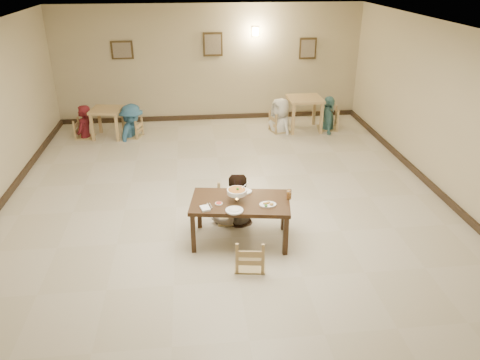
{
  "coord_description": "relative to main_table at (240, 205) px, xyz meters",
  "views": [
    {
      "loc": [
        -0.55,
        -7.37,
        3.98
      ],
      "look_at": [
        0.18,
        -0.71,
        0.81
      ],
      "focal_mm": 35.0,
      "sensor_mm": 36.0,
      "label": 1
    }
  ],
  "objects": [
    {
      "name": "bg_chair_rl",
      "position": [
        1.57,
        4.99,
        -0.14
      ],
      "size": [
        0.45,
        0.45,
        0.96
      ],
      "rotation": [
        0.0,
        0.0,
        1.85
      ],
      "color": "tan",
      "rests_on": "floor"
    },
    {
      "name": "bg_table_right",
      "position": [
        2.19,
        5.05,
        0.08
      ],
      "size": [
        0.84,
        0.84,
        0.84
      ],
      "rotation": [
        0.0,
        0.0,
        -0.0
      ],
      "color": "tan",
      "rests_on": "floor"
    },
    {
      "name": "bg_table_left",
      "position": [
        -2.7,
        5.03,
        -0.03
      ],
      "size": [
        0.81,
        0.81,
        0.72
      ],
      "rotation": [
        0.0,
        0.0,
        -0.13
      ],
      "color": "tan",
      "rests_on": "floor"
    },
    {
      "name": "bg_chair_rr",
      "position": [
        2.82,
        5.02,
        -0.09
      ],
      "size": [
        0.49,
        0.49,
        1.05
      ],
      "rotation": [
        0.0,
        0.0,
        -1.75
      ],
      "color": "tan",
      "rests_on": "floor"
    },
    {
      "name": "bg_chair_lr",
      "position": [
        -2.12,
        4.97,
        -0.18
      ],
      "size": [
        0.41,
        0.41,
        0.87
      ],
      "rotation": [
        0.0,
        0.0,
        -1.93
      ],
      "color": "tan",
      "rests_on": "floor"
    },
    {
      "name": "baseboard_right",
      "position": [
        3.84,
        1.19,
        -0.55
      ],
      "size": [
        0.06,
        10.0,
        0.12
      ],
      "primitive_type": "cube",
      "color": "#2E2216",
      "rests_on": "floor"
    },
    {
      "name": "chili_dish",
      "position": [
        -0.33,
        -0.07,
        0.09
      ],
      "size": [
        0.11,
        0.11,
        0.02
      ],
      "color": "white",
      "rests_on": "main_table"
    },
    {
      "name": "drink_glass",
      "position": [
        0.74,
        -0.02,
        0.15
      ],
      "size": [
        0.07,
        0.07,
        0.15
      ],
      "color": "white",
      "rests_on": "main_table"
    },
    {
      "name": "wall_right",
      "position": [
        3.87,
        1.19,
        0.89
      ],
      "size": [
        0.0,
        10.0,
        10.0
      ],
      "primitive_type": "plane",
      "rotation": [
        1.57,
        0.0,
        -1.57
      ],
      "color": "#BFAF8B",
      "rests_on": "floor"
    },
    {
      "name": "napkin_cutlery",
      "position": [
        -0.53,
        -0.2,
        0.1
      ],
      "size": [
        0.19,
        0.27,
        0.03
      ],
      "color": "white",
      "rests_on": "main_table"
    },
    {
      "name": "wall_front",
      "position": [
        -0.13,
        -3.81,
        0.89
      ],
      "size": [
        10.0,
        0.0,
        10.0
      ],
      "primitive_type": "plane",
      "rotation": [
        -1.57,
        0.0,
        0.0
      ],
      "color": "#BFAF8B",
      "rests_on": "floor"
    },
    {
      "name": "chair_far",
      "position": [
        -0.07,
        0.68,
        -0.08
      ],
      "size": [
        0.5,
        0.5,
        1.06
      ],
      "rotation": [
        0.0,
        0.0,
        -0.03
      ],
      "color": "tan",
      "rests_on": "floor"
    },
    {
      "name": "bg_diner_d",
      "position": [
        2.82,
        5.02,
        0.24
      ],
      "size": [
        0.58,
        1.06,
        1.71
      ],
      "primitive_type": "imported",
      "rotation": [
        0.0,
        0.0,
        1.4
      ],
      "color": "teal",
      "rests_on": "floor"
    },
    {
      "name": "curry_warmer",
      "position": [
        -0.05,
        -0.0,
        0.24
      ],
      "size": [
        0.33,
        0.3,
        0.27
      ],
      "color": "silver",
      "rests_on": "main_table"
    },
    {
      "name": "chair_near",
      "position": [
        0.06,
        -0.69,
        -0.16
      ],
      "size": [
        0.43,
        0.43,
        0.92
      ],
      "rotation": [
        0.0,
        0.0,
        3.0
      ],
      "color": "tan",
      "rests_on": "floor"
    },
    {
      "name": "baseboard_back",
      "position": [
        -0.13,
        6.16,
        -0.55
      ],
      "size": [
        8.0,
        0.06,
        0.12
      ],
      "primitive_type": "cube",
      "color": "#2E2216",
      "rests_on": "floor"
    },
    {
      "name": "bg_chair_ll",
      "position": [
        -3.28,
        5.04,
        -0.17
      ],
      "size": [
        0.41,
        0.41,
        0.88
      ],
      "rotation": [
        0.0,
        0.0,
        1.47
      ],
      "color": "tan",
      "rests_on": "floor"
    },
    {
      "name": "bg_diner_c",
      "position": [
        1.57,
        4.99,
        0.24
      ],
      "size": [
        0.84,
        0.98,
        1.7
      ],
      "primitive_type": "imported",
      "rotation": [
        0.0,
        0.0,
        5.15
      ],
      "color": "silver",
      "rests_on": "floor"
    },
    {
      "name": "ceiling",
      "position": [
        -0.13,
        1.19,
        2.39
      ],
      "size": [
        10.0,
        10.0,
        0.0
      ],
      "primitive_type": "plane",
      "color": "silver",
      "rests_on": "wall_back"
    },
    {
      "name": "bg_diner_a",
      "position": [
        -3.28,
        5.04,
        0.2
      ],
      "size": [
        0.51,
        0.67,
        1.63
      ],
      "primitive_type": "imported",
      "rotation": [
        0.0,
        0.0,
        4.48
      ],
      "color": "#5A141B",
      "rests_on": "floor"
    },
    {
      "name": "picture_b",
      "position": [
        -0.03,
        6.15,
        1.39
      ],
      "size": [
        0.5,
        0.04,
        0.6
      ],
      "color": "#392A16",
      "rests_on": "wall_back"
    },
    {
      "name": "floor",
      "position": [
        -0.13,
        1.19,
        -0.61
      ],
      "size": [
        10.0,
        10.0,
        0.0
      ],
      "primitive_type": "plane",
      "color": "beige",
      "rests_on": "ground"
    },
    {
      "name": "rice_plate_near",
      "position": [
        -0.12,
        -0.31,
        0.09
      ],
      "size": [
        0.26,
        0.26,
        0.06
      ],
      "color": "white",
      "rests_on": "main_table"
    },
    {
      "name": "bg_diner_b",
      "position": [
        -2.12,
        4.97,
        0.21
      ],
      "size": [
        0.9,
        1.2,
        1.65
      ],
      "primitive_type": "imported",
      "rotation": [
        0.0,
        0.0,
        1.27
      ],
      "color": "teal",
      "rests_on": "floor"
    },
    {
      "name": "wall_back",
      "position": [
        -0.13,
        6.19,
        0.89
      ],
      "size": [
        10.0,
        0.0,
        10.0
      ],
      "primitive_type": "plane",
      "rotation": [
        1.57,
        0.0,
        0.0
      ],
      "color": "#BFAF8B",
      "rests_on": "floor"
    },
    {
      "name": "picture_c",
      "position": [
        2.47,
        6.15,
        1.24
      ],
      "size": [
        0.45,
        0.04,
        0.55
      ],
      "color": "#392A16",
      "rests_on": "wall_back"
    },
    {
      "name": "rice_plate_far",
      "position": [
        0.06,
        0.28,
        0.09
      ],
      "size": [
        0.29,
        0.29,
        0.07
      ],
      "color": "white",
      "rests_on": "main_table"
    },
    {
      "name": "picture_a",
      "position": [
        -2.33,
        6.15,
        1.29
      ],
      "size": [
        0.55,
        0.04,
        0.45
      ],
      "color": "#392A16",
      "rests_on": "wall_back"
    },
    {
      "name": "wall_sconce",
      "position": [
        1.07,
        6.15,
        1.69
      ],
      "size": [
        0.16,
        0.05,
        0.22
      ],
      "primitive_type": "cube",
      "color": "#FFD88C",
      "rests_on": "wall_back"
    },
    {
      "name": "main_table",
      "position": [
        0.0,
        0.0,
        0.0
      ],
      "size": [
        1.59,
        1.05,
        0.69
      ],
      "rotation": [
        0.0,
        0.0,
        -0.16
      ],
      "color": "#392312",
      "rests_on": "floor"
    },
    {
      "name": "fried_plate",
      "position": [
        0.39,
        -0.19,
        0.1
      ],
      "size": [
        0.25,
        0.25,
        0.05
      ],
      "color": "white",
      "rests_on": "main_table"
    },
    {
      "name": "main_diner",
      "position": [
        -0.02,
        0.63,
        0.22
      ],
      "size": [
        0.94,
        0.8,
        1.67
      ],
      "primitive_type": "imported",
      "rotation": [
        0.0,
        0.0,
        3.37
      ],
      "color": "gray",
      "rests_on": "floor"
    }
  ]
}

